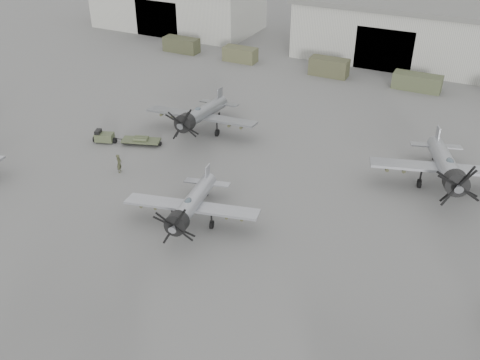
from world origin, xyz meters
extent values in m
plane|color=#535351|center=(0.00, 0.00, 0.00)|extent=(220.00, 220.00, 0.00)
cube|color=#AAABA0|center=(-38.00, 62.00, 4.00)|extent=(28.00, 14.00, 8.00)
cube|color=black|center=(-38.00, 55.20, 3.00)|extent=(8.12, 0.40, 6.00)
cube|color=#AAABA0|center=(0.00, 62.00, 4.00)|extent=(28.00, 14.00, 8.00)
cube|color=#5D5D58|center=(0.00, 62.00, 8.35)|extent=(29.00, 14.80, 0.70)
cube|color=black|center=(0.00, 55.20, 3.00)|extent=(8.12, 0.40, 6.00)
cube|color=#3A3D28|center=(-30.09, 50.00, 1.11)|extent=(5.63, 2.20, 2.22)
cube|color=#4A4B31|center=(-19.86, 50.00, 1.05)|extent=(4.99, 2.20, 2.11)
cube|color=#41432B|center=(-6.12, 50.00, 1.23)|extent=(5.35, 2.20, 2.46)
cube|color=#424930|center=(5.87, 50.00, 1.05)|extent=(6.19, 2.20, 2.10)
cylinder|color=#9B9DA3|center=(-5.20, 11.68, 1.96)|extent=(3.49, 9.48, 2.78)
cylinder|color=black|center=(-4.22, 7.61, 2.62)|extent=(1.97, 1.76, 1.85)
cube|color=#9B9DA3|center=(-5.07, 11.16, 1.73)|extent=(11.27, 4.49, 0.50)
cube|color=#9B9DA3|center=(-6.17, 15.74, 2.10)|extent=(0.45, 1.46, 1.78)
ellipsoid|color=#3F4C54|center=(-4.86, 10.29, 2.76)|extent=(0.77, 1.16, 0.50)
cylinder|color=black|center=(-6.67, 10.59, 0.31)|extent=(0.41, 0.75, 0.71)
cylinder|color=black|center=(-3.39, 11.38, 0.31)|extent=(0.41, 0.75, 0.71)
cylinder|color=black|center=(-6.10, 15.48, 0.13)|extent=(0.17, 0.30, 0.28)
cylinder|color=gray|center=(-13.03, 27.13, 2.19)|extent=(2.53, 10.61, 3.10)
cylinder|color=black|center=(-12.57, 22.49, 2.92)|extent=(2.03, 1.75, 2.06)
cube|color=gray|center=(-12.97, 26.54, 1.93)|extent=(12.55, 3.42, 0.56)
cube|color=gray|center=(-13.50, 31.77, 2.34)|extent=(0.28, 1.65, 1.98)
ellipsoid|color=#3F4C54|center=(-12.88, 25.55, 3.08)|extent=(0.71, 1.24, 0.56)
cylinder|color=black|center=(-14.83, 26.15, 0.35)|extent=(0.36, 0.82, 0.79)
cylinder|color=black|center=(-11.08, 26.53, 0.35)|extent=(0.36, 0.82, 0.79)
cylinder|color=black|center=(-13.47, 31.47, 0.15)|extent=(0.15, 0.33, 0.32)
cylinder|color=gray|center=(12.40, 26.84, 2.35)|extent=(4.74, 11.29, 3.33)
cylinder|color=black|center=(13.82, 22.04, 3.14)|extent=(2.42, 2.19, 2.22)
cube|color=gray|center=(12.58, 26.23, 2.08)|extent=(13.44, 6.04, 0.60)
cube|color=gray|center=(10.98, 31.64, 2.52)|extent=(0.63, 1.74, 2.13)
ellipsoid|color=#3F4C54|center=(12.88, 25.21, 3.31)|extent=(0.98, 1.41, 0.60)
cylinder|color=black|center=(10.70, 25.45, 0.37)|extent=(0.53, 0.90, 0.85)
cylinder|color=black|center=(14.58, 26.60, 0.37)|extent=(0.53, 0.90, 0.85)
cylinder|color=black|center=(11.07, 31.34, 0.16)|extent=(0.22, 0.36, 0.34)
cube|color=#424A30|center=(-21.12, 19.87, 0.58)|extent=(2.17, 1.71, 0.85)
cube|color=black|center=(-21.72, 19.66, 1.11)|extent=(0.80, 1.07, 0.53)
cylinder|color=black|center=(-21.12, 19.87, 0.26)|extent=(1.39, 0.96, 0.59)
cylinder|color=black|center=(-19.81, 20.30, 0.48)|extent=(1.23, 0.48, 0.08)
cube|color=#424A30|center=(-17.31, 21.14, 0.48)|extent=(4.28, 2.68, 0.19)
cylinder|color=black|center=(-17.31, 21.14, 0.21)|extent=(1.65, 0.95, 0.47)
cylinder|color=#424A30|center=(-17.31, 21.14, 0.69)|extent=(1.51, 0.79, 0.34)
imported|color=#383A26|center=(-15.75, 15.42, 0.95)|extent=(0.64, 0.79, 1.89)
camera|label=1|loc=(14.47, -19.49, 26.12)|focal=40.00mm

